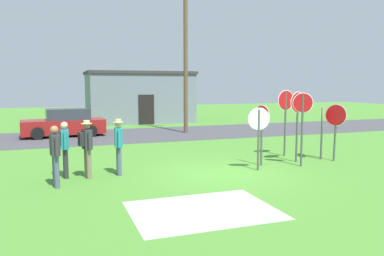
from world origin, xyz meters
name	(u,v)px	position (x,y,z in m)	size (l,w,h in m)	color
ground_plane	(221,173)	(0.00, 0.00, 0.00)	(80.00, 80.00, 0.00)	#47842D
street_asphalt	(148,134)	(0.00, 10.13, 0.00)	(60.00, 6.40, 0.01)	#424247
concrete_path	(203,210)	(-1.84, -3.14, 0.00)	(3.20, 2.40, 0.01)	#ADAAA3
building_background	(139,97)	(1.12, 17.92, 1.88)	(7.73, 5.25, 3.76)	slate
utility_pole	(186,58)	(2.25, 10.11, 4.33)	(1.80, 0.24, 8.30)	brown
parked_car_on_street	(64,124)	(-4.44, 10.93, 0.69)	(4.41, 2.24, 1.51)	maroon
stop_sign_far_back	(302,117)	(3.01, 0.04, 1.70)	(0.61, 0.34, 2.52)	#474C4C
stop_sign_rear_left	(298,114)	(3.30, 0.73, 1.74)	(0.73, 0.21, 2.54)	#474C4C
stop_sign_leaning_left	(322,123)	(4.46, 0.82, 1.37)	(0.47, 0.64, 2.02)	#474C4C
stop_sign_tallest	(259,128)	(1.31, -0.01, 1.39)	(0.71, 0.16, 2.05)	#474C4C
stop_sign_low_front	(262,125)	(1.78, 0.61, 1.43)	(0.23, 0.69, 2.11)	#474C4C
stop_sign_rear_right	(286,111)	(3.56, 1.89, 1.78)	(0.79, 0.15, 2.59)	#474C4C
stop_sign_leaning_right	(336,122)	(4.75, 0.44, 1.43)	(0.38, 0.75, 2.09)	#474C4C
person_near_signs	(64,145)	(-4.66, 1.04, 0.98)	(0.36, 0.57, 1.69)	#2D2D33
person_on_left	(55,153)	(-4.91, -0.01, 0.95)	(0.28, 0.56, 1.69)	#4C5670
person_holding_notes	(118,143)	(-3.07, 0.88, 0.98)	(0.32, 0.57, 1.74)	#4C5670
person_in_teal	(86,145)	(-4.03, 0.78, 1.01)	(0.42, 0.56, 1.74)	#7A6B56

